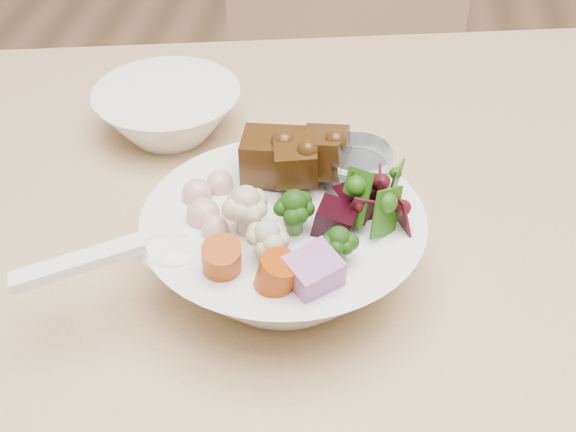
{
  "coord_description": "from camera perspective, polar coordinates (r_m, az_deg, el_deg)",
  "views": [
    {
      "loc": [
        -0.18,
        -0.48,
        1.26
      ],
      "look_at": [
        -0.25,
        0.04,
        0.83
      ],
      "focal_mm": 50.0,
      "sensor_mm": 36.0,
      "label": 1
    }
  ],
  "objects": [
    {
      "name": "dining_table",
      "position": [
        0.8,
        12.26,
        -7.56
      ],
      "size": [
        1.79,
        1.24,
        0.77
      ],
      "rotation": [
        0.0,
        0.0,
        0.21
      ],
      "color": "#D9AF80",
      "rests_on": "ground"
    },
    {
      "name": "chair_far",
      "position": [
        1.42,
        3.51,
        7.5
      ],
      "size": [
        0.42,
        0.42,
        0.92
      ],
      "rotation": [
        0.0,
        0.0,
        -0.0
      ],
      "color": "tan",
      "rests_on": "ground"
    },
    {
      "name": "food_bowl",
      "position": [
        0.69,
        -0.16,
        -1.94
      ],
      "size": [
        0.24,
        0.24,
        0.13
      ],
      "color": "white",
      "rests_on": "dining_table"
    },
    {
      "name": "soup_spoon",
      "position": [
        0.64,
        -9.98,
        -2.76
      ],
      "size": [
        0.15,
        0.09,
        0.03
      ],
      "rotation": [
        0.0,
        0.0,
        0.41
      ],
      "color": "white",
      "rests_on": "food_bowl"
    },
    {
      "name": "water_glass",
      "position": [
        0.72,
        4.75,
        0.96
      ],
      "size": [
        0.06,
        0.06,
        0.1
      ],
      "color": "white",
      "rests_on": "dining_table"
    },
    {
      "name": "side_bowl",
      "position": [
        0.89,
        -8.52,
        7.29
      ],
      "size": [
        0.16,
        0.16,
        0.05
      ],
      "primitive_type": null,
      "color": "white",
      "rests_on": "dining_table"
    }
  ]
}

